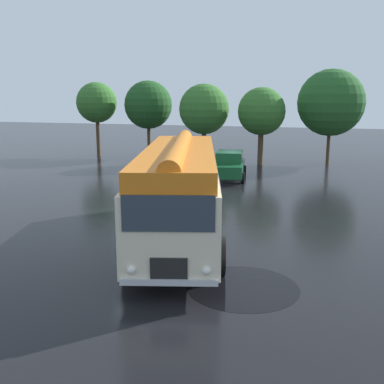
{
  "coord_description": "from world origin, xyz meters",
  "views": [
    {
      "loc": [
        5.46,
        -14.07,
        4.95
      ],
      "look_at": [
        0.72,
        1.79,
        1.4
      ],
      "focal_mm": 42.0,
      "sensor_mm": 36.0,
      "label": 1
    }
  ],
  "objects": [
    {
      "name": "ground_plane",
      "position": [
        0.0,
        0.0,
        0.0
      ],
      "size": [
        120.0,
        120.0,
        0.0
      ],
      "primitive_type": "plane",
      "color": "black"
    },
    {
      "name": "vintage_bus",
      "position": [
        0.72,
        0.28,
        1.89
      ],
      "size": [
        5.03,
        10.38,
        3.49
      ],
      "color": "beige",
      "rests_on": "ground"
    },
    {
      "name": "car_near_left",
      "position": [
        -2.67,
        11.85,
        0.85
      ],
      "size": [
        2.41,
        4.4,
        1.66
      ],
      "color": "navy",
      "rests_on": "ground"
    },
    {
      "name": "car_mid_left",
      "position": [
        -0.09,
        12.44,
        0.85
      ],
      "size": [
        2.39,
        4.4,
        1.66
      ],
      "color": "#144C28",
      "rests_on": "ground"
    },
    {
      "name": "tree_far_left",
      "position": [
        -12.85,
        19.67,
        4.36
      ],
      "size": [
        3.3,
        3.3,
        6.07
      ],
      "color": "#4C3823",
      "rests_on": "ground"
    },
    {
      "name": "tree_left_of_centre",
      "position": [
        -8.49,
        20.32,
        4.26
      ],
      "size": [
        3.86,
        3.86,
        6.17
      ],
      "color": "#4C3823",
      "rests_on": "ground"
    },
    {
      "name": "tree_centre",
      "position": [
        -3.4,
        18.47,
        4.0
      ],
      "size": [
        3.7,
        3.7,
        5.84
      ],
      "color": "#4C3823",
      "rests_on": "ground"
    },
    {
      "name": "tree_right_of_centre",
      "position": [
        0.91,
        18.54,
        3.89
      ],
      "size": [
        3.41,
        3.41,
        5.57
      ],
      "color": "#4C3823",
      "rests_on": "ground"
    },
    {
      "name": "tree_far_right",
      "position": [
        5.48,
        20.29,
        4.48
      ],
      "size": [
        4.77,
        4.77,
        6.85
      ],
      "color": "#4C3823",
      "rests_on": "ground"
    },
    {
      "name": "puddle_patch",
      "position": [
        3.58,
        -3.08,
        0.0
      ],
      "size": [
        2.98,
        2.98,
        0.01
      ],
      "primitive_type": "cylinder",
      "color": "black",
      "rests_on": "ground"
    }
  ]
}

